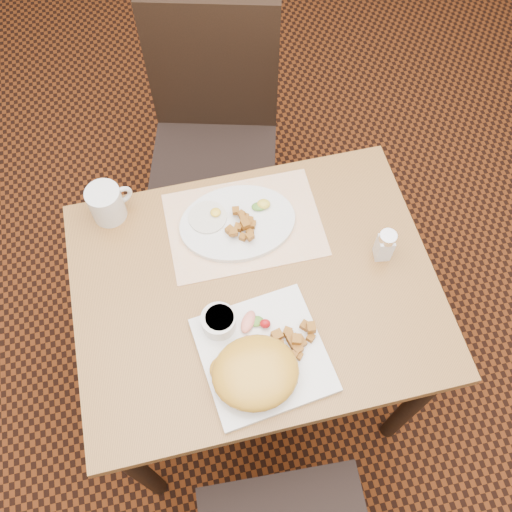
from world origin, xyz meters
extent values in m
plane|color=black|center=(0.00, 0.00, 0.00)|extent=(8.00, 8.00, 0.00)
cube|color=#9A652F|center=(0.00, 0.00, 0.73)|extent=(0.90, 0.70, 0.03)
cylinder|color=black|center=(-0.40, -0.30, 0.36)|extent=(0.05, 0.05, 0.71)
cylinder|color=black|center=(0.40, -0.30, 0.36)|extent=(0.05, 0.05, 0.71)
cylinder|color=black|center=(-0.40, 0.30, 0.36)|extent=(0.05, 0.05, 0.71)
cylinder|color=black|center=(0.40, 0.30, 0.36)|extent=(0.05, 0.05, 0.71)
cylinder|color=black|center=(-0.22, -0.42, 0.21)|extent=(0.04, 0.04, 0.42)
cylinder|color=black|center=(0.14, -0.45, 0.21)|extent=(0.04, 0.04, 0.42)
cube|color=black|center=(-0.01, 0.60, 0.45)|extent=(0.52, 0.52, 0.05)
cylinder|color=black|center=(0.21, 0.73, 0.21)|extent=(0.04, 0.04, 0.42)
cylinder|color=black|center=(0.12, 0.38, 0.21)|extent=(0.04, 0.04, 0.42)
cylinder|color=black|center=(-0.13, 0.82, 0.21)|extent=(0.04, 0.04, 0.42)
cylinder|color=black|center=(-0.23, 0.48, 0.21)|extent=(0.04, 0.04, 0.42)
cube|color=black|center=(0.05, 0.79, 0.72)|extent=(0.42, 0.15, 0.50)
cube|color=white|center=(0.01, 0.18, 0.75)|extent=(0.40, 0.28, 0.00)
cube|color=silver|center=(-0.02, -0.18, 0.76)|extent=(0.31, 0.31, 0.02)
ellipsoid|color=gold|center=(-0.05, -0.23, 0.80)|extent=(0.20, 0.18, 0.07)
ellipsoid|color=gold|center=(-0.03, -0.25, 0.78)|extent=(0.08, 0.07, 0.03)
ellipsoid|color=gold|center=(-0.11, -0.20, 0.78)|extent=(0.08, 0.07, 0.03)
cylinder|color=silver|center=(-0.11, -0.09, 0.79)|extent=(0.08, 0.08, 0.05)
cylinder|color=beige|center=(-0.11, -0.08, 0.81)|extent=(0.07, 0.07, 0.01)
ellipsoid|color=#387223|center=(-0.02, -0.10, 0.77)|extent=(0.05, 0.04, 0.01)
ellipsoid|color=red|center=(0.00, -0.11, 0.78)|extent=(0.03, 0.03, 0.03)
ellipsoid|color=#F28C72|center=(-0.04, -0.10, 0.78)|extent=(0.06, 0.07, 0.02)
cylinder|color=white|center=(-0.08, 0.21, 0.77)|extent=(0.10, 0.10, 0.01)
ellipsoid|color=yellow|center=(-0.06, 0.22, 0.78)|extent=(0.03, 0.03, 0.01)
ellipsoid|color=#387223|center=(0.06, 0.21, 0.78)|extent=(0.04, 0.03, 0.01)
ellipsoid|color=yellow|center=(0.07, 0.21, 0.78)|extent=(0.04, 0.04, 0.02)
cube|color=white|center=(0.33, 0.01, 0.79)|extent=(0.04, 0.04, 0.08)
cylinder|color=silver|center=(0.33, 0.01, 0.84)|extent=(0.05, 0.05, 0.02)
cylinder|color=silver|center=(-0.33, 0.30, 0.80)|extent=(0.09, 0.09, 0.10)
torus|color=silver|center=(-0.29, 0.31, 0.80)|extent=(0.06, 0.03, 0.06)
cube|color=#AA661B|center=(0.02, -0.15, 0.78)|extent=(0.03, 0.03, 0.02)
cube|color=#AA661B|center=(0.09, -0.14, 0.77)|extent=(0.03, 0.03, 0.02)
cube|color=#AA661B|center=(0.07, -0.17, 0.77)|extent=(0.03, 0.03, 0.02)
cube|color=#AA661B|center=(0.05, -0.15, 0.77)|extent=(0.02, 0.02, 0.01)
cube|color=#AA661B|center=(0.04, -0.14, 0.77)|extent=(0.03, 0.03, 0.02)
cube|color=#AA661B|center=(0.02, -0.17, 0.79)|extent=(0.02, 0.02, 0.02)
cube|color=#AA661B|center=(0.06, -0.17, 0.79)|extent=(0.03, 0.03, 0.02)
cube|color=#AA661B|center=(0.05, -0.15, 0.78)|extent=(0.03, 0.03, 0.02)
cube|color=#AA661B|center=(0.05, -0.20, 0.77)|extent=(0.02, 0.02, 0.01)
cube|color=#AA661B|center=(0.05, -0.16, 0.77)|extent=(0.02, 0.02, 0.02)
cube|color=#AA661B|center=(0.05, -0.17, 0.78)|extent=(0.03, 0.03, 0.02)
cube|color=#AA661B|center=(0.04, -0.21, 0.79)|extent=(0.02, 0.02, 0.02)
cube|color=#AA661B|center=(0.10, -0.15, 0.79)|extent=(0.02, 0.02, 0.02)
cube|color=#AA661B|center=(0.09, -0.17, 0.78)|extent=(0.02, 0.02, 0.02)
cube|color=#AA661B|center=(0.02, -0.15, 0.79)|extent=(0.03, 0.03, 0.02)
cube|color=#AA661B|center=(0.05, -0.19, 0.78)|extent=(0.03, 0.03, 0.02)
cube|color=#AA661B|center=(0.02, 0.14, 0.78)|extent=(0.02, 0.02, 0.02)
cube|color=#AA661B|center=(0.03, 0.16, 0.78)|extent=(0.02, 0.03, 0.02)
cube|color=#AA661B|center=(0.01, 0.19, 0.79)|extent=(0.02, 0.02, 0.01)
cube|color=#AA661B|center=(0.02, 0.19, 0.78)|extent=(0.02, 0.02, 0.01)
cube|color=#AA661B|center=(0.01, 0.17, 0.78)|extent=(0.02, 0.02, 0.02)
cube|color=#AA661B|center=(0.01, 0.16, 0.78)|extent=(0.02, 0.02, 0.02)
cube|color=#AA661B|center=(0.02, 0.16, 0.78)|extent=(0.02, 0.02, 0.02)
cube|color=#AA661B|center=(0.01, 0.17, 0.79)|extent=(0.02, 0.02, 0.02)
cube|color=#AA661B|center=(0.00, 0.13, 0.78)|extent=(0.02, 0.02, 0.02)
cube|color=#AA661B|center=(0.01, 0.18, 0.79)|extent=(0.02, 0.02, 0.01)
cube|color=#AA661B|center=(0.01, 0.15, 0.79)|extent=(0.02, 0.02, 0.02)
cube|color=#AA661B|center=(-0.02, 0.14, 0.79)|extent=(0.02, 0.02, 0.02)
cube|color=#AA661B|center=(0.01, 0.17, 0.78)|extent=(0.02, 0.02, 0.01)
cube|color=#AA661B|center=(0.00, 0.20, 0.79)|extent=(0.02, 0.02, 0.01)
cube|color=#AA661B|center=(0.01, 0.12, 0.79)|extent=(0.02, 0.02, 0.02)
cube|color=#AA661B|center=(0.02, 0.17, 0.78)|extent=(0.03, 0.03, 0.02)
cube|color=#AA661B|center=(-0.01, 0.16, 0.78)|extent=(0.02, 0.02, 0.02)
cube|color=#AA661B|center=(-0.03, 0.14, 0.79)|extent=(0.02, 0.02, 0.01)
cube|color=#AA661B|center=(0.01, 0.17, 0.78)|extent=(0.02, 0.02, 0.02)
cube|color=#AA661B|center=(-0.03, 0.16, 0.78)|extent=(0.03, 0.03, 0.02)
camera|label=1|loc=(-0.14, -0.59, 2.03)|focal=40.00mm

